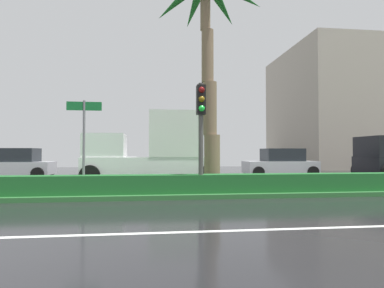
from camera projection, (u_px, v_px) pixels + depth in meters
The scene contains 11 objects.
ground_plane at pixel (86, 192), 12.49m from camera, with size 90.00×42.00×0.10m, color black.
near_lane_divider_stripe at pixel (2, 238), 5.55m from camera, with size 81.00×0.14×0.01m, color white.
median_strip at pixel (80, 192), 11.50m from camera, with size 85.50×4.00×0.15m, color #2D6B33.
median_hedge at pixel (70, 185), 10.12m from camera, with size 76.50×0.70×0.60m.
palm_tree_centre_left at pixel (207, 16), 12.15m from camera, with size 4.41×4.40×8.49m.
traffic_signal_median_right at pixel (201, 117), 10.48m from camera, with size 0.28×0.43×3.60m.
street_name_sign at pixel (84, 134), 10.33m from camera, with size 1.10×0.08×3.00m.
car_in_traffic_second at pixel (13, 164), 18.04m from camera, with size 4.30×2.02×1.72m.
box_truck_lead at pixel (153, 151), 15.82m from camera, with size 6.40×2.64×3.46m.
car_in_traffic_third at pixel (281, 163), 19.53m from camera, with size 4.30×2.02×1.72m.
building_far_right at pixel (384, 111), 33.41m from camera, with size 21.06×12.15×11.71m.
Camera 1 is at (2.58, -3.95, 1.47)m, focal length 30.11 mm.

